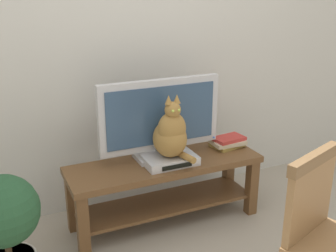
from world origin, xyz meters
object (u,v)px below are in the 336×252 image
Objects in this scene: media_box at (170,160)px; cat at (171,134)px; tv_stand at (165,180)px; tv at (160,118)px; book_stack at (228,142)px; wooden_chair at (328,233)px; potted_plant at (5,224)px.

cat is (0.00, -0.01, 0.19)m from media_box.
tv is (0.00, 0.08, 0.42)m from tv_stand.
cat is 1.73× the size of book_stack.
media_box is at bearing -82.87° from tv.
wooden_chair reaches higher than book_stack.
potted_plant is (-1.36, 0.92, -0.13)m from wooden_chair.
tv_stand is 0.56m from book_stack.
cat is (0.02, -0.14, -0.07)m from tv.
tv reaches higher than wooden_chair.
tv_stand is 5.35× the size of book_stack.
cat is 0.56m from book_stack.
potted_plant is (-1.05, -0.25, 0.06)m from tv_stand.
tv_stand is at bearing 104.74° from wooden_chair.
tv_stand is 1.56× the size of tv.
media_box is 0.53m from book_stack.
potted_plant is (-1.05, -0.33, -0.36)m from tv.
media_box is 1.09m from potted_plant.
book_stack is (0.53, -0.02, -0.25)m from tv.
tv is at bearing 89.98° from tv_stand.
potted_plant reaches higher than book_stack.
book_stack is 1.62m from potted_plant.
wooden_chair reaches higher than potted_plant.
tv reaches higher than potted_plant.
tv is 1.28× the size of potted_plant.
tv is 1.16m from potted_plant.
tv is 0.59m from book_stack.
cat is 0.49× the size of wooden_chair.
tv_stand is 0.17m from media_box.
potted_plant is at bearing -169.27° from media_box.
wooden_chair is at bearing -75.31° from cat.
cat is 1.12m from potted_plant.
media_box is 0.19m from cat.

